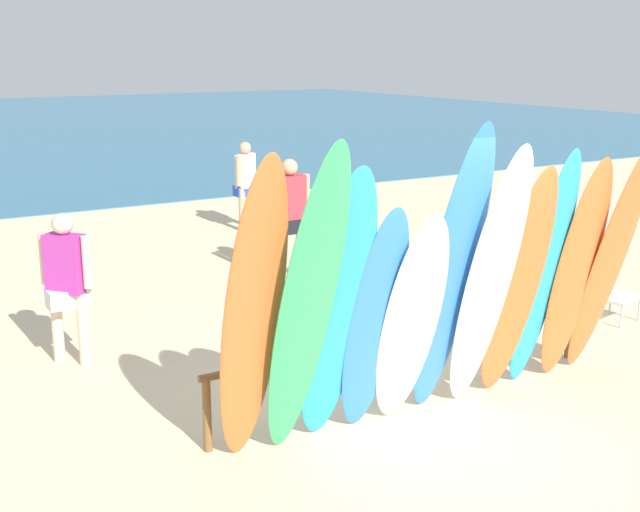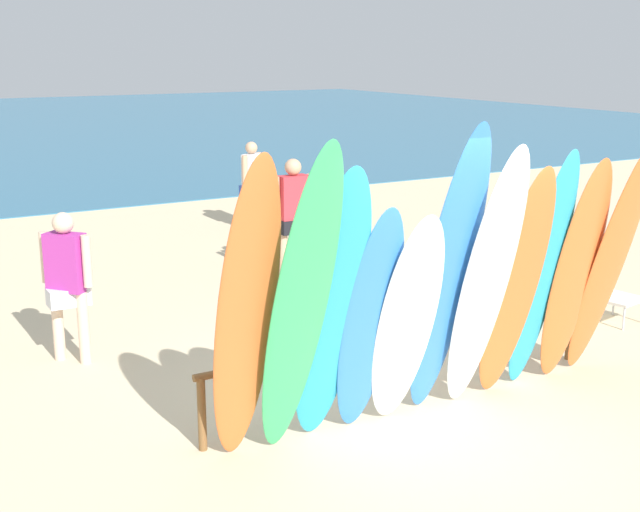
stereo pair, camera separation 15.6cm
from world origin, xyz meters
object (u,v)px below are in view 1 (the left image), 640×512
Objects in this scene: surfboard_green_1 at (307,307)px; surfboard_orange_9 at (576,271)px; surfboard_blue_3 at (374,323)px; beachgoer_midbeach at (67,278)px; surfboard_rack at (413,343)px; surfboard_blue_5 at (452,274)px; beachgoer_near_rack at (290,210)px; surfboard_orange_7 at (518,284)px; surfboard_orange_0 at (253,316)px; surfboard_teal_2 at (337,310)px; surfboard_white_4 at (411,322)px; beachgoer_by_water at (246,179)px; surfboard_orange_10 at (610,260)px; surfboard_teal_8 at (544,271)px; beach_chair_blue at (526,250)px; beach_chair_red at (605,283)px; surfboard_white_6 at (489,281)px.

surfboard_green_1 reaches higher than surfboard_orange_9.
beachgoer_midbeach is (-1.71, 3.00, -0.10)m from surfboard_blue_3.
surfboard_blue_5 is (-0.00, -0.52, 0.77)m from surfboard_rack.
surfboard_blue_5 reaches higher than beachgoer_midbeach.
surfboard_orange_7 is at bearing -95.44° from beachgoer_near_rack.
beachgoer_midbeach is at bearing 134.35° from surfboard_rack.
surfboard_teal_2 is (0.72, -0.02, -0.07)m from surfboard_orange_0.
surfboard_white_4 is 8.40m from beachgoer_by_water.
surfboard_teal_2 reaches higher than surfboard_white_4.
surfboard_orange_10 reaches higher than surfboard_blue_3.
surfboard_teal_8 reaches higher than surfboard_orange_9.
beachgoer_by_water is (0.42, 8.00, -0.22)m from surfboard_orange_9.
surfboard_blue_3 is 0.84× the size of surfboard_orange_10.
surfboard_teal_8 is at bearing 49.01° from beachgoer_by_water.
beach_chair_blue is at bearing -130.63° from beachgoer_midbeach.
surfboard_green_1 is at bearing -175.10° from beach_chair_red.
surfboard_blue_5 is 1.94m from surfboard_orange_10.
surfboard_teal_2 is at bearing -175.37° from beach_chair_red.
surfboard_blue_5 is 0.81m from surfboard_orange_7.
beachgoer_midbeach is at bearing 143.29° from surfboard_orange_10.
surfboard_blue_5 is at bearing -126.57° from beach_chair_blue.
surfboard_orange_9 is (2.68, 0.03, -0.06)m from surfboard_teal_2.
surfboard_teal_8 is at bearing 171.11° from surfboard_orange_10.
surfboard_blue_3 reaches higher than surfboard_rack.
surfboard_orange_9 is (1.55, 0.05, -0.20)m from surfboard_blue_5.
surfboard_white_4 is 0.88× the size of surfboard_orange_7.
surfboard_teal_8 is at bearing 1.32° from surfboard_teal_2.
surfboard_green_1 is 1.59× the size of beachgoer_near_rack.
surfboard_orange_0 is 1.24× the size of surfboard_blue_3.
surfboard_orange_7 is 3.00m from beach_chair_red.
surfboard_white_4 is 0.54m from surfboard_blue_5.
beach_chair_red is at bearing 66.99° from beachgoer_by_water.
surfboard_orange_9 is 2.75× the size of beach_chair_red.
surfboard_blue_3 is 1.33× the size of beachgoer_by_water.
beach_chair_red is 1.80m from beach_chair_blue.
surfboard_blue_5 reaches higher than surfboard_orange_10.
surfboard_blue_3 is at bearing 173.11° from surfboard_white_6.
surfboard_orange_0 is (-1.86, -0.48, 0.71)m from surfboard_rack.
surfboard_white_6 reaches higher than beachgoer_near_rack.
surfboard_white_4 is at bearing -179.17° from surfboard_orange_9.
beachgoer_near_rack is (2.19, 4.75, -0.21)m from surfboard_teal_2.
surfboard_orange_7 is at bearing -1.21° from surfboard_blue_5.
surfboard_green_1 is 1.71× the size of beachgoer_midbeach.
surfboard_orange_9 is 5.02m from beachgoer_midbeach.
surfboard_white_6 reaches higher than surfboard_orange_7.
surfboard_teal_8 is (2.30, 0.06, -0.02)m from surfboard_teal_2.
surfboard_orange_10 reaches higher than beachgoer_near_rack.
surfboard_white_6 reaches higher than beach_chair_blue.
surfboard_orange_7 is (2.26, 0.12, -0.18)m from surfboard_green_1.
surfboard_teal_8 is (2.64, 0.18, -0.13)m from surfboard_green_1.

